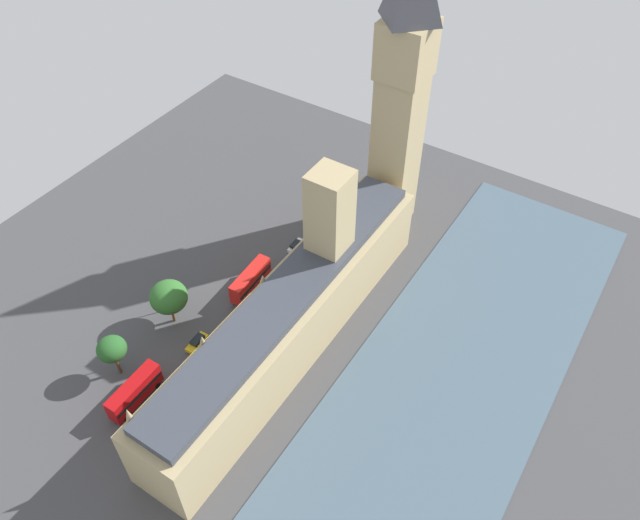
# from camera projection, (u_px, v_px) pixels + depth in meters

# --- Properties ---
(ground_plane) EXTENTS (138.94, 138.94, 0.00)m
(ground_plane) POSITION_uv_depth(u_px,v_px,m) (283.00, 339.00, 113.78)
(ground_plane) COLOR #424244
(river_thames) EXTENTS (32.62, 125.04, 0.25)m
(river_thames) POSITION_uv_depth(u_px,v_px,m) (429.00, 416.00, 102.52)
(river_thames) COLOR #475B6B
(river_thames) RESTS_ON ground
(parliament_building) EXTENTS (11.64, 68.94, 30.37)m
(parliament_building) POSITION_uv_depth(u_px,v_px,m) (294.00, 311.00, 108.05)
(parliament_building) COLOR tan
(parliament_building) RESTS_ON ground
(clock_tower) EXTENTS (9.03, 9.03, 61.34)m
(clock_tower) POSITION_uv_depth(u_px,v_px,m) (403.00, 86.00, 114.86)
(clock_tower) COLOR tan
(clock_tower) RESTS_ON ground
(car_white_leading) EXTENTS (1.98, 4.43, 1.74)m
(car_white_leading) POSITION_uv_depth(u_px,v_px,m) (296.00, 246.00, 129.62)
(car_white_leading) COLOR silver
(car_white_leading) RESTS_ON ground
(double_decker_bus_far_end) EXTENTS (3.05, 10.61, 4.75)m
(double_decker_bus_far_end) POSITION_uv_depth(u_px,v_px,m) (250.00, 280.00, 120.45)
(double_decker_bus_far_end) COLOR red
(double_decker_bus_far_end) RESTS_ON ground
(car_yellow_cab_corner) EXTENTS (2.04, 4.80, 1.74)m
(car_yellow_cab_corner) POSITION_uv_depth(u_px,v_px,m) (197.00, 342.00, 112.16)
(car_yellow_cab_corner) COLOR gold
(car_yellow_cab_corner) RESTS_ON ground
(double_decker_bus_by_river_gate) EXTENTS (2.82, 10.55, 4.75)m
(double_decker_bus_by_river_gate) POSITION_uv_depth(u_px,v_px,m) (134.00, 391.00, 102.91)
(double_decker_bus_by_river_gate) COLOR #B20C0F
(double_decker_bus_by_river_gate) RESTS_ON ground
(pedestrian_near_tower) EXTENTS (0.55, 0.45, 1.55)m
(pedestrian_near_tower) POSITION_uv_depth(u_px,v_px,m) (279.00, 304.00, 118.68)
(pedestrian_near_tower) COLOR black
(pedestrian_near_tower) RESTS_ON ground
(pedestrian_midblock) EXTENTS (0.56, 0.65, 1.71)m
(pedestrian_midblock) POSITION_uv_depth(u_px,v_px,m) (317.00, 262.00, 126.42)
(pedestrian_midblock) COLOR #336B60
(pedestrian_midblock) RESTS_ON ground
(pedestrian_trailing) EXTENTS (0.55, 0.63, 1.58)m
(pedestrian_trailing) POSITION_uv_depth(u_px,v_px,m) (173.00, 414.00, 102.09)
(pedestrian_trailing) COLOR gray
(pedestrian_trailing) RESTS_ON ground
(plane_tree_kerbside) EXTENTS (5.03, 5.03, 8.78)m
(plane_tree_kerbside) POSITION_uv_depth(u_px,v_px,m) (112.00, 349.00, 104.06)
(plane_tree_kerbside) COLOR brown
(plane_tree_kerbside) RESTS_ON ground
(plane_tree_opposite_hall) EXTENTS (6.87, 6.87, 9.55)m
(plane_tree_opposite_hall) POSITION_uv_depth(u_px,v_px,m) (169.00, 297.00, 112.12)
(plane_tree_opposite_hall) COLOR brown
(plane_tree_opposite_hall) RESTS_ON ground
(street_lamp_under_trees) EXTENTS (0.56, 0.56, 7.05)m
(street_lamp_under_trees) POSITION_uv_depth(u_px,v_px,m) (177.00, 289.00, 115.86)
(street_lamp_under_trees) COLOR black
(street_lamp_under_trees) RESTS_ON ground
(street_lamp_slot_10) EXTENTS (0.56, 0.56, 6.01)m
(street_lamp_slot_10) POSITION_uv_depth(u_px,v_px,m) (114.00, 351.00, 106.72)
(street_lamp_slot_10) COLOR black
(street_lamp_slot_10) RESTS_ON ground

